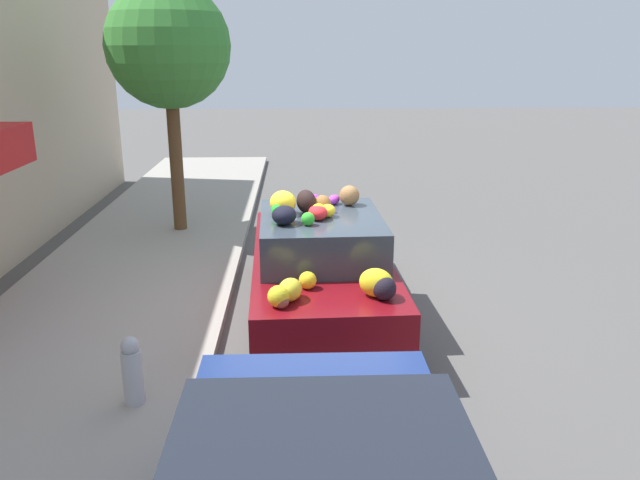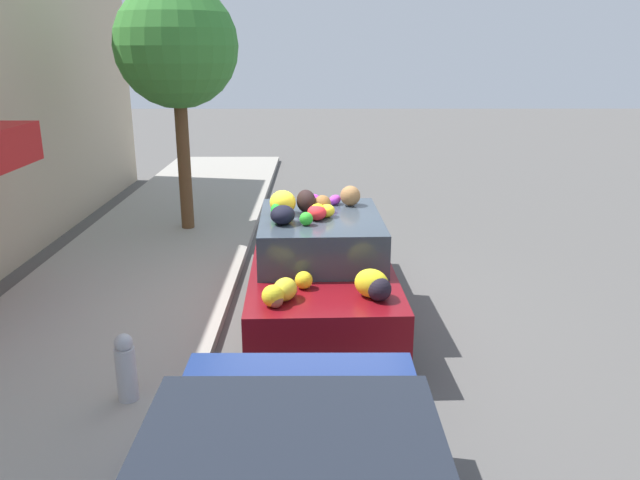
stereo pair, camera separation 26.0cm
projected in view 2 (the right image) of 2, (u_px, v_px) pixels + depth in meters
ground_plane at (308, 314)px, 8.45m from camera, size 60.00×60.00×0.00m
sidewalk_curb at (109, 310)px, 8.42m from camera, size 24.00×3.20×0.14m
street_tree at (177, 47)px, 11.07m from camera, size 2.21×2.21×4.46m
fire_hydrant at (126, 367)px, 6.06m from camera, size 0.20×0.20×0.70m
art_car at (320, 263)px, 8.17m from camera, size 4.27×1.88×1.73m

